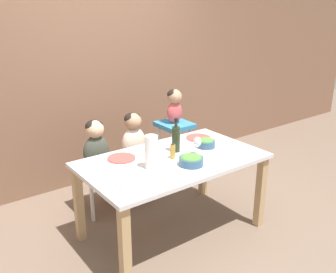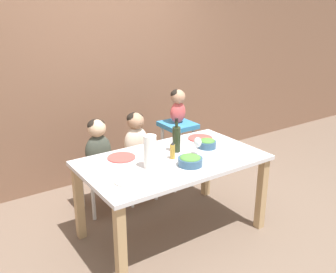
{
  "view_description": "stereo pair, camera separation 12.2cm",
  "coord_description": "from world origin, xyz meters",
  "px_view_note": "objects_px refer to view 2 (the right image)",
  "views": [
    {
      "loc": [
        -1.8,
        -2.36,
        1.97
      ],
      "look_at": [
        0.0,
        0.07,
        0.91
      ],
      "focal_mm": 40.0,
      "sensor_mm": 36.0,
      "label": 1
    },
    {
      "loc": [
        -1.7,
        -2.43,
        1.97
      ],
      "look_at": [
        0.0,
        0.07,
        0.91
      ],
      "focal_mm": 40.0,
      "sensor_mm": 36.0,
      "label": 2
    }
  ],
  "objects_px": {
    "dinner_plate_back_left": "(121,157)",
    "wine_glass_near": "(198,143)",
    "dinner_plate_front_left": "(129,180)",
    "salad_bowl_large": "(190,160)",
    "chair_right_highchair": "(178,137)",
    "person_child_left": "(98,142)",
    "person_child_center": "(136,134)",
    "person_baby_right": "(178,103)",
    "chair_far_center": "(137,164)",
    "dinner_plate_back_right": "(200,138)",
    "paper_towel_roll": "(150,152)",
    "chair_far_left": "(100,174)",
    "salad_bowl_small": "(207,143)",
    "wine_bottle": "(176,139)"
  },
  "relations": [
    {
      "from": "person_baby_right",
      "to": "paper_towel_roll",
      "type": "bearing_deg",
      "value": -136.56
    },
    {
      "from": "dinner_plate_back_right",
      "to": "person_baby_right",
      "type": "bearing_deg",
      "value": 81.11
    },
    {
      "from": "person_child_center",
      "to": "salad_bowl_small",
      "type": "bearing_deg",
      "value": -63.97
    },
    {
      "from": "wine_glass_near",
      "to": "chair_far_center",
      "type": "bearing_deg",
      "value": 101.75
    },
    {
      "from": "person_child_left",
      "to": "dinner_plate_back_right",
      "type": "distance_m",
      "value": 1.0
    },
    {
      "from": "person_child_center",
      "to": "paper_towel_roll",
      "type": "distance_m",
      "value": 0.88
    },
    {
      "from": "dinner_plate_front_left",
      "to": "dinner_plate_back_left",
      "type": "xyz_separation_m",
      "value": [
        0.16,
        0.42,
        0.0
      ]
    },
    {
      "from": "wine_bottle",
      "to": "salad_bowl_small",
      "type": "bearing_deg",
      "value": -16.11
    },
    {
      "from": "person_child_center",
      "to": "person_baby_right",
      "type": "xyz_separation_m",
      "value": [
        0.53,
        0.0,
        0.25
      ]
    },
    {
      "from": "chair_right_highchair",
      "to": "paper_towel_roll",
      "type": "distance_m",
      "value": 1.2
    },
    {
      "from": "chair_far_left",
      "to": "salad_bowl_small",
      "type": "xyz_separation_m",
      "value": [
        0.77,
        -0.71,
        0.38
      ]
    },
    {
      "from": "chair_far_left",
      "to": "chair_far_center",
      "type": "distance_m",
      "value": 0.42
    },
    {
      "from": "person_child_center",
      "to": "paper_towel_roll",
      "type": "xyz_separation_m",
      "value": [
        -0.32,
        -0.8,
        0.14
      ]
    },
    {
      "from": "chair_far_center",
      "to": "wine_glass_near",
      "type": "height_order",
      "value": "wine_glass_near"
    },
    {
      "from": "person_baby_right",
      "to": "dinner_plate_back_right",
      "type": "xyz_separation_m",
      "value": [
        -0.08,
        -0.49,
        -0.24
      ]
    },
    {
      "from": "chair_right_highchair",
      "to": "person_child_left",
      "type": "bearing_deg",
      "value": 179.91
    },
    {
      "from": "chair_far_left",
      "to": "wine_glass_near",
      "type": "bearing_deg",
      "value": -53.62
    },
    {
      "from": "chair_far_left",
      "to": "person_baby_right",
      "type": "relative_size",
      "value": 1.26
    },
    {
      "from": "chair_far_left",
      "to": "dinner_plate_back_left",
      "type": "bearing_deg",
      "value": -89.89
    },
    {
      "from": "wine_bottle",
      "to": "dinner_plate_back_left",
      "type": "bearing_deg",
      "value": 163.88
    },
    {
      "from": "chair_far_center",
      "to": "chair_right_highchair",
      "type": "bearing_deg",
      "value": 0.0
    },
    {
      "from": "paper_towel_roll",
      "to": "dinner_plate_back_right",
      "type": "height_order",
      "value": "paper_towel_roll"
    },
    {
      "from": "paper_towel_roll",
      "to": "dinner_plate_front_left",
      "type": "height_order",
      "value": "paper_towel_roll"
    },
    {
      "from": "chair_right_highchair",
      "to": "person_child_center",
      "type": "xyz_separation_m",
      "value": [
        -0.53,
        0.0,
        0.14
      ]
    },
    {
      "from": "wine_bottle",
      "to": "salad_bowl_large",
      "type": "height_order",
      "value": "wine_bottle"
    },
    {
      "from": "person_baby_right",
      "to": "salad_bowl_large",
      "type": "height_order",
      "value": "person_baby_right"
    },
    {
      "from": "person_baby_right",
      "to": "chair_right_highchair",
      "type": "bearing_deg",
      "value": -90.0
    },
    {
      "from": "dinner_plate_back_left",
      "to": "person_child_center",
      "type": "bearing_deg",
      "value": 49.41
    },
    {
      "from": "dinner_plate_front_left",
      "to": "salad_bowl_large",
      "type": "bearing_deg",
      "value": -3.4
    },
    {
      "from": "chair_far_center",
      "to": "salad_bowl_large",
      "type": "xyz_separation_m",
      "value": [
        -0.02,
        -0.94,
        0.38
      ]
    },
    {
      "from": "dinner_plate_back_left",
      "to": "wine_glass_near",
      "type": "bearing_deg",
      "value": -27.71
    },
    {
      "from": "chair_far_left",
      "to": "dinner_plate_back_right",
      "type": "xyz_separation_m",
      "value": [
        0.87,
        -0.49,
        0.34
      ]
    },
    {
      "from": "wine_bottle",
      "to": "chair_far_center",
      "type": "bearing_deg",
      "value": 95.45
    },
    {
      "from": "wine_glass_near",
      "to": "dinner_plate_back_right",
      "type": "height_order",
      "value": "wine_glass_near"
    },
    {
      "from": "wine_glass_near",
      "to": "salad_bowl_small",
      "type": "relative_size",
      "value": 0.97
    },
    {
      "from": "chair_far_left",
      "to": "salad_bowl_small",
      "type": "bearing_deg",
      "value": -42.75
    },
    {
      "from": "wine_glass_near",
      "to": "salad_bowl_small",
      "type": "height_order",
      "value": "wine_glass_near"
    },
    {
      "from": "wine_bottle",
      "to": "wine_glass_near",
      "type": "xyz_separation_m",
      "value": [
        0.11,
        -0.17,
        -0.01
      ]
    },
    {
      "from": "salad_bowl_large",
      "to": "dinner_plate_front_left",
      "type": "relative_size",
      "value": 0.85
    },
    {
      "from": "chair_far_center",
      "to": "dinner_plate_back_left",
      "type": "bearing_deg",
      "value": -130.68
    },
    {
      "from": "salad_bowl_large",
      "to": "dinner_plate_back_left",
      "type": "height_order",
      "value": "salad_bowl_large"
    },
    {
      "from": "person_child_center",
      "to": "dinner_plate_back_right",
      "type": "distance_m",
      "value": 0.66
    },
    {
      "from": "chair_right_highchair",
      "to": "dinner_plate_back_left",
      "type": "distance_m",
      "value": 1.08
    },
    {
      "from": "chair_far_left",
      "to": "wine_bottle",
      "type": "height_order",
      "value": "wine_bottle"
    },
    {
      "from": "paper_towel_roll",
      "to": "dinner_plate_front_left",
      "type": "relative_size",
      "value": 1.14
    },
    {
      "from": "chair_far_left",
      "to": "dinner_plate_front_left",
      "type": "height_order",
      "value": "dinner_plate_front_left"
    },
    {
      "from": "paper_towel_roll",
      "to": "dinner_plate_back_right",
      "type": "bearing_deg",
      "value": 22.25
    },
    {
      "from": "person_baby_right",
      "to": "chair_far_center",
      "type": "bearing_deg",
      "value": -179.78
    },
    {
      "from": "chair_right_highchair",
      "to": "person_child_left",
      "type": "distance_m",
      "value": 0.96
    },
    {
      "from": "person_child_left",
      "to": "dinner_plate_back_left",
      "type": "height_order",
      "value": "person_child_left"
    }
  ]
}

